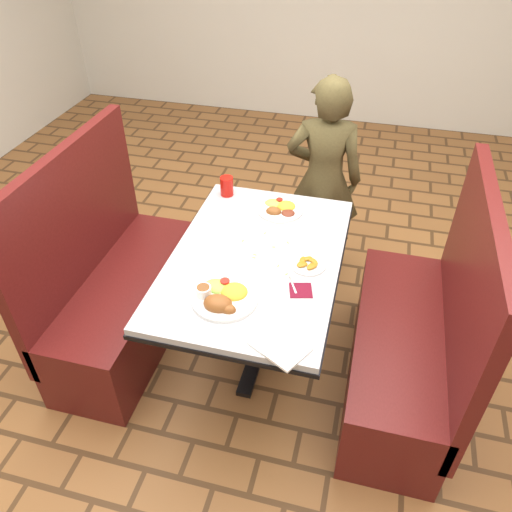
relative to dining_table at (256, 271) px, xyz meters
name	(u,v)px	position (x,y,z in m)	size (l,w,h in m)	color
dining_table	(256,271)	(0.00, 0.00, 0.00)	(0.81, 1.21, 0.75)	silver
booth_bench_left	(119,292)	(-0.80, 0.00, -0.32)	(0.47, 1.20, 1.17)	#5A1614
booth_bench_right	(410,346)	(0.80, 0.00, -0.32)	(0.47, 1.20, 1.17)	#5A1614
diner_person	(323,180)	(0.19, 0.96, 0.01)	(0.48, 0.32, 1.33)	brown
near_dinner_plate	(223,294)	(-0.06, -0.33, 0.13)	(0.29, 0.29, 0.09)	white
far_dinner_plate	(280,207)	(0.03, 0.42, 0.12)	(0.25, 0.25, 0.06)	white
plantain_plate	(308,264)	(0.25, -0.01, 0.11)	(0.17, 0.17, 0.03)	white
maroon_napkin	(301,290)	(0.25, -0.19, 0.10)	(0.10, 0.10, 0.00)	#5C0D1D
spoon_utensil	(293,285)	(0.21, -0.16, 0.10)	(0.01, 0.12, 0.00)	silver
red_tumbler	(227,186)	(-0.30, 0.50, 0.15)	(0.07, 0.07, 0.11)	red
paper_napkin	(280,346)	(0.23, -0.53, 0.10)	(0.21, 0.16, 0.01)	white
knife_utensil	(209,299)	(-0.12, -0.35, 0.11)	(0.01, 0.18, 0.00)	silver
fork_utensil	(220,300)	(-0.07, -0.35, 0.11)	(0.01, 0.16, 0.00)	silver
lettuce_shreds	(267,250)	(0.04, 0.06, 0.10)	(0.28, 0.32, 0.00)	#7AAC45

